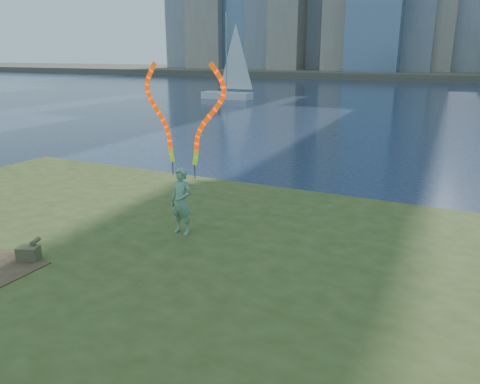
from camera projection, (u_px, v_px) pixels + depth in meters
The scene contains 6 objects.
ground at pixel (139, 272), 9.92m from camera, with size 320.00×320.00×0.00m, color #19263F.
grassy_knoll at pixel (52, 309), 7.86m from camera, with size 20.00×18.00×0.80m.
far_shore at pixel (445, 74), 91.33m from camera, with size 320.00×40.00×1.20m, color #4A4536.
woman_with_ribbons at pixel (181, 165), 9.54m from camera, with size 1.96×0.37×3.82m.
canvas_bag at pixel (29, 253), 8.58m from camera, with size 0.44×0.49×0.36m.
sailboat at pixel (229, 85), 47.11m from camera, with size 5.54×1.79×8.38m.
Camera 1 is at (5.93, -7.14, 4.46)m, focal length 35.00 mm.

